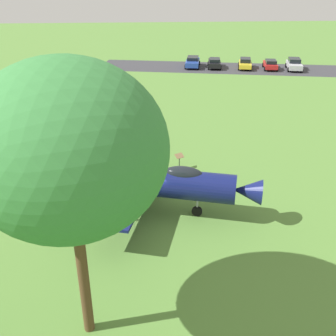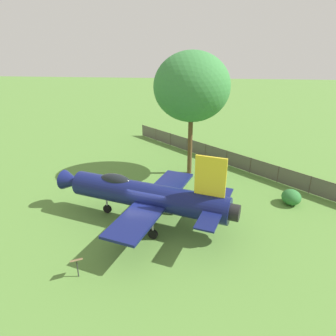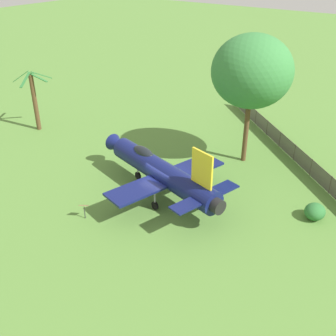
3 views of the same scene
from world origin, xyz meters
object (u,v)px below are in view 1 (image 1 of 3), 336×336
Objects in this scene: display_jet at (149,181)px; parked_car_blue at (193,62)px; shade_tree at (68,150)px; info_plaque at (179,158)px; parked_car_silver at (294,64)px; parked_car_red at (270,64)px; parked_car_yellow at (245,63)px; parked_car_black at (214,63)px.

display_jet is 40.19m from parked_car_blue.
info_plaque is at bearing -109.45° from shade_tree.
parked_car_silver reaches higher than parked_car_red.
display_jet reaches higher than parked_car_red.
parked_car_yellow is at bearing -88.42° from parked_car_silver.
parked_car_black is at bearing -87.55° from parked_car_silver.
parked_car_silver is 1.13× the size of parked_car_red.
display_jet reaches higher than parked_car_silver.
shade_tree is 2.28× the size of parked_car_black.
parked_car_yellow is at bearing 83.83° from display_jet.
display_jet is 2.86× the size of parked_car_red.
shade_tree is at bearing 165.52° from parked_car_red.
parked_car_red is at bearing -92.45° from parked_car_black.
parked_car_blue is (11.06, -2.38, 0.04)m from parked_car_red.
parked_car_yellow reaches higher than parked_car_red.
parked_car_black is 0.93× the size of parked_car_blue.
parked_car_black is at bearing -105.84° from shade_tree.
display_jet is 2.69× the size of parked_car_yellow.
shade_tree reaches higher than parked_car_blue.
info_plaque is at bearing 163.21° from parked_car_red.
parked_car_red is 0.86× the size of parked_car_blue.
display_jet is 10.55m from shade_tree.
parked_car_blue is (7.56, -1.50, 0.03)m from parked_car_yellow.
parked_car_yellow is 0.99× the size of parked_car_black.
parked_car_red is at bearing -117.37° from info_plaque.
parked_car_red is at bearing -115.05° from shade_tree.
parked_car_red is (3.34, -0.50, -0.08)m from parked_car_silver.
shade_tree is 50.76m from parked_car_red.
info_plaque is 0.24× the size of parked_car_silver.
shade_tree is at bearing -1.42° from parked_car_blue.
parked_car_silver is at bearing -87.85° from parked_car_red.
info_plaque is 34.29m from parked_car_black.
display_jet is at bearing -107.35° from shade_tree.
shade_tree is 49.48m from parked_car_black.
parked_car_yellow is (-12.87, -32.52, -0.11)m from info_plaque.
display_jet is 40.13m from parked_car_black.
info_plaque is 35.63m from parked_car_red.
parked_car_black is at bearing -104.28° from info_plaque.
parked_car_yellow is at bearing -110.96° from shade_tree.
display_jet is 40.87m from parked_car_yellow.
parked_car_blue reaches higher than parked_car_yellow.
shade_tree is (2.65, 8.48, 5.69)m from display_jet.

